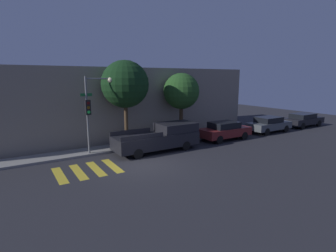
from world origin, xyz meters
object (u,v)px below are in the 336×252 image
(traffic_light_pole, at_px, (93,103))
(tree_near_corner, at_px, (125,84))
(sedan_middle, at_px, (269,124))
(tree_midblock, at_px, (181,91))
(sedan_near_corner, at_px, (225,130))
(sedan_far_end, at_px, (303,120))
(pickup_truck, at_px, (161,137))

(traffic_light_pole, bearing_deg, tree_near_corner, 18.73)
(sedan_middle, xyz_separation_m, tree_midblock, (-8.03, 2.10, 3.02))
(sedan_near_corner, bearing_deg, traffic_light_pole, 172.65)
(sedan_near_corner, xyz_separation_m, sedan_middle, (5.33, 0.00, -0.01))
(traffic_light_pole, xyz_separation_m, tree_near_corner, (2.47, 0.84, 1.06))
(traffic_light_pole, bearing_deg, sedan_far_end, -3.56)
(sedan_near_corner, relative_size, tree_near_corner, 0.70)
(pickup_truck, xyz_separation_m, tree_near_corner, (-1.54, 2.10, 3.46))
(traffic_light_pole, bearing_deg, sedan_near_corner, -7.35)
(sedan_middle, height_order, tree_midblock, tree_midblock)
(sedan_near_corner, xyz_separation_m, tree_near_corner, (-7.35, 2.10, 3.61))
(sedan_middle, height_order, tree_near_corner, tree_near_corner)
(pickup_truck, distance_m, tree_midblock, 4.72)
(sedan_far_end, xyz_separation_m, tree_near_corner, (-17.92, 2.10, 3.65))
(sedan_far_end, distance_m, tree_near_corner, 18.41)
(traffic_light_pole, relative_size, tree_midblock, 0.95)
(tree_near_corner, bearing_deg, sedan_far_end, -6.70)
(sedan_middle, bearing_deg, tree_midblock, 165.32)
(sedan_far_end, height_order, tree_near_corner, tree_near_corner)
(traffic_light_pole, bearing_deg, pickup_truck, -17.55)
(tree_midblock, bearing_deg, traffic_light_pole, -173.30)
(pickup_truck, bearing_deg, sedan_near_corner, -0.00)
(sedan_far_end, xyz_separation_m, tree_midblock, (-13.26, 2.10, 3.04))
(sedan_far_end, relative_size, tree_near_corner, 0.75)
(traffic_light_pole, height_order, tree_near_corner, tree_near_corner)
(traffic_light_pole, distance_m, tree_near_corner, 2.81)
(tree_midblock, bearing_deg, sedan_middle, -14.68)
(pickup_truck, bearing_deg, sedan_far_end, -0.00)
(traffic_light_pole, height_order, sedan_near_corner, traffic_light_pole)
(traffic_light_pole, distance_m, tree_midblock, 7.18)
(tree_near_corner, bearing_deg, sedan_middle, -9.41)
(sedan_near_corner, bearing_deg, tree_near_corner, 164.03)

